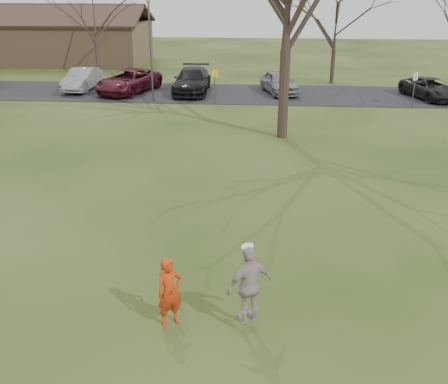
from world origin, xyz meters
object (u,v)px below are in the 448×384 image
Objects in this scene: car_3 at (192,81)px; lamp_post at (150,36)px; car_4 at (279,82)px; car_6 at (431,88)px; catching_play at (249,285)px; building at (36,40)px; car_2 at (129,81)px; car_1 at (82,79)px; player_defender at (170,292)px.

car_3 is 4.62m from lamp_post.
car_3 is at bearing 165.56° from car_4.
lamp_post is at bearing 166.99° from car_6.
catching_play reaches higher than car_4.
car_4 reaches higher than car_6.
car_4 is 25.42m from building.
building is at bearing 150.39° from car_2.
catching_play is (9.04, -25.23, 0.34)m from car_2.
lamp_post is (-8.02, -2.85, 3.19)m from car_4.
car_2 is at bearing 159.56° from car_6.
car_1 is 7.01m from lamp_post.
lamp_post is at bearing -29.36° from car_2.
building is 3.29× the size of lamp_post.
car_6 is at bearing -21.70° from car_4.
car_1 is at bearing -56.14° from building.
player_defender is 0.30× the size of car_3.
lamp_post reaches higher than car_4.
car_3 is at bearing 158.23° from car_6.
car_3 is 2.96× the size of catching_play.
player_defender is 42.84m from building.
car_3 is 1.19× the size of car_6.
car_3 is 20.68m from building.
car_1 is at bearing 177.00° from car_3.
car_3 is at bearing 61.17° from player_defender.
catching_play is at bearing -109.05° from car_4.
building reaches higher than car_3.
car_2 reaches higher than car_1.
player_defender is 0.36× the size of car_6.
car_2 is at bearing 166.25° from car_4.
car_1 is 28.62m from catching_play.
building is at bearing 137.54° from car_6.
building reaches higher than player_defender.
car_2 is 2.95× the size of catching_play.
car_2 is at bearing -6.43° from car_1.
lamp_post reaches higher than catching_play.
car_3 reaches higher than car_4.
car_2 reaches higher than car_6.
player_defender is 26.19m from car_2.
car_4 is 0.94× the size of car_6.
car_3 is (-2.97, 25.44, 0.01)m from player_defender.
player_defender is 27.81m from car_6.
catching_play reaches higher than car_3.
building reaches higher than catching_play.
car_4 is 9.09m from lamp_post.
player_defender reaches higher than car_2.
car_3 is 5.87m from car_4.
lamp_post reaches higher than car_3.
building is (-8.46, 12.62, 1.16)m from car_1.
car_2 is 1.19× the size of car_6.
catching_play reaches higher than car_2.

